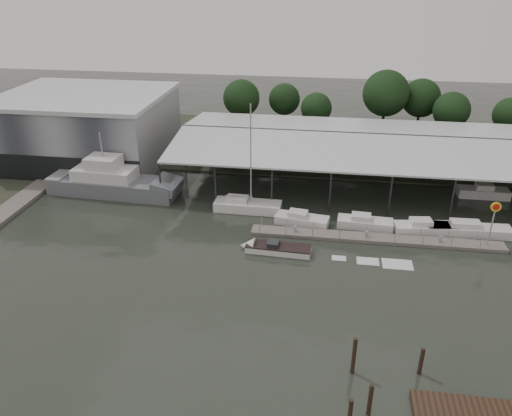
# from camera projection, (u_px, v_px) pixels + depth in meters

# --- Properties ---
(ground) EXTENTS (200.00, 200.00, 0.00)m
(ground) POSITION_uv_depth(u_px,v_px,m) (227.00, 279.00, 49.25)
(ground) COLOR #262C24
(ground) RESTS_ON ground
(land_strip_far) EXTENTS (140.00, 30.00, 0.30)m
(land_strip_far) POSITION_uv_depth(u_px,v_px,m) (275.00, 143.00, 86.55)
(land_strip_far) COLOR #363A2B
(land_strip_far) RESTS_ON ground
(land_strip_west) EXTENTS (20.00, 40.00, 0.30)m
(land_strip_west) POSITION_uv_depth(u_px,v_px,m) (22.00, 155.00, 81.15)
(land_strip_west) COLOR #363A2B
(land_strip_west) RESTS_ON ground
(storage_warehouse) EXTENTS (24.50, 20.50, 10.50)m
(storage_warehouse) POSITION_uv_depth(u_px,v_px,m) (87.00, 127.00, 77.24)
(storage_warehouse) COLOR gray
(storage_warehouse) RESTS_ON ground
(covered_boat_shed) EXTENTS (58.24, 24.00, 6.96)m
(covered_boat_shed) POSITION_uv_depth(u_px,v_px,m) (385.00, 139.00, 69.23)
(covered_boat_shed) COLOR silver
(covered_boat_shed) RESTS_ON ground
(trawler_dock) EXTENTS (3.00, 18.00, 0.50)m
(trawler_dock) POSITION_uv_depth(u_px,v_px,m) (24.00, 199.00, 65.54)
(trawler_dock) COLOR slate
(trawler_dock) RESTS_ON ground
(floating_dock) EXTENTS (28.00, 2.00, 1.40)m
(floating_dock) POSITION_uv_depth(u_px,v_px,m) (375.00, 238.00, 56.08)
(floating_dock) COLOR slate
(floating_dock) RESTS_ON ground
(shell_fuel_sign) EXTENTS (1.10, 0.18, 5.55)m
(shell_fuel_sign) POSITION_uv_depth(u_px,v_px,m) (494.00, 216.00, 52.87)
(shell_fuel_sign) COLOR #999C9F
(shell_fuel_sign) RESTS_ON ground
(grey_trawler) EXTENTS (18.24, 5.79, 8.84)m
(grey_trawler) POSITION_uv_depth(u_px,v_px,m) (114.00, 183.00, 67.00)
(grey_trawler) COLOR #5A5F64
(grey_trawler) RESTS_ON ground
(white_sailboat) EXTENTS (8.42, 2.75, 13.84)m
(white_sailboat) POSITION_uv_depth(u_px,v_px,m) (247.00, 206.00, 62.67)
(white_sailboat) COLOR silver
(white_sailboat) RESTS_ON ground
(speedboat_underway) EXTENTS (18.69, 3.15, 2.00)m
(speedboat_underway) POSITION_uv_depth(u_px,v_px,m) (272.00, 248.00, 53.76)
(speedboat_underway) COLOR silver
(speedboat_underway) RESTS_ON ground
(moored_cruiser_0) EXTENTS (6.55, 3.18, 1.70)m
(moored_cruiser_0) POSITION_uv_depth(u_px,v_px,m) (301.00, 219.00, 59.38)
(moored_cruiser_0) COLOR silver
(moored_cruiser_0) RESTS_ON ground
(moored_cruiser_1) EXTENTS (6.53, 2.61, 1.70)m
(moored_cruiser_1) POSITION_uv_depth(u_px,v_px,m) (364.00, 223.00, 58.64)
(moored_cruiser_1) COLOR silver
(moored_cruiser_1) RESTS_ON ground
(moored_cruiser_2) EXTENTS (7.14, 3.07, 1.70)m
(moored_cruiser_2) POSITION_uv_depth(u_px,v_px,m) (424.00, 228.00, 57.52)
(moored_cruiser_2) COLOR silver
(moored_cruiser_2) RESTS_ON ground
(moored_cruiser_3) EXTENTS (9.43, 2.50, 1.70)m
(moored_cruiser_3) POSITION_uv_depth(u_px,v_px,m) (468.00, 230.00, 57.09)
(moored_cruiser_3) COLOR silver
(moored_cruiser_3) RESTS_ON ground
(mooring_pilings) EXTENTS (5.68, 7.59, 3.86)m
(mooring_pilings) POSITION_uv_depth(u_px,v_px,m) (378.00, 400.00, 34.17)
(mooring_pilings) COLOR #312318
(mooring_pilings) RESTS_ON ground
(horizon_tree_line) EXTENTS (70.95, 11.48, 11.96)m
(horizon_tree_line) POSITION_uv_depth(u_px,v_px,m) (401.00, 103.00, 86.29)
(horizon_tree_line) COLOR #2F1F15
(horizon_tree_line) RESTS_ON ground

